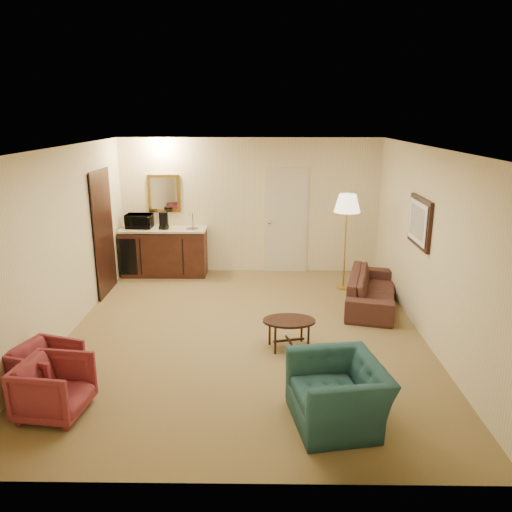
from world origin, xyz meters
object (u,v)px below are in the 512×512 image
Objects in this scene: teal_armchair at (338,383)px; floor_lamp at (345,242)px; wetbar_cabinet at (164,252)px; sofa at (373,284)px; coffee_table at (289,334)px; rose_chair_far at (46,367)px; waste_bin at (198,268)px; microwave at (139,219)px; rose_chair_near at (54,385)px; coffee_maker at (164,221)px.

floor_lamp is at bearing 159.87° from teal_armchair.
sofa is at bearing -23.26° from wetbar_cabinet.
coffee_table is 0.41× the size of floor_lamp.
rose_chair_far is 2.99m from coffee_table.
teal_armchair is at bearing 176.62° from sofa.
rose_chair_far reaches higher than waste_bin.
wetbar_cabinet is at bearing -161.48° from teal_armchair.
coffee_table is 1.44× the size of microwave.
microwave reaches higher than rose_chair_near.
coffee_maker is (0.02, -0.05, 0.62)m from wetbar_cabinet.
floor_lamp is (-0.33, 0.82, 0.49)m from sofa.
coffee_maker is at bearing -62.14° from wetbar_cabinet.
wetbar_cabinet is 5.29× the size of waste_bin.
microwave reaches higher than waste_bin.
floor_lamp is at bearing -14.32° from waste_bin.
coffee_table is at bearing 151.71° from sofa.
teal_armchair is 1.55× the size of rose_chair_far.
microwave is at bearing 168.23° from floor_lamp.
rose_chair_far is at bearing -156.81° from coffee_table.
wetbar_cabinet is at bearing 173.85° from waste_bin.
microwave is (-0.21, 4.75, 0.75)m from rose_chair_near.
floor_lamp is 5.52× the size of waste_bin.
sofa is 4.03m from coffee_maker.
teal_armchair is at bearing -54.73° from microwave.
wetbar_cabinet reaches higher than waste_bin.
waste_bin is at bearing -2.87° from microwave.
teal_armchair is at bearing -65.95° from coffee_maker.
coffee_maker is at bearing 81.52° from sofa.
sofa reaches higher than rose_chair_far.
floor_lamp reaches higher than coffee_table.
waste_bin is (0.65, -0.07, -0.30)m from wetbar_cabinet.
rose_chair_near is 2.14× the size of waste_bin.
rose_chair_near is 4.82m from microwave.
teal_armchair is at bearing -61.09° from wetbar_cabinet.
coffee_maker reaches higher than rose_chair_far.
wetbar_cabinet is 0.96× the size of floor_lamp.
wetbar_cabinet is at bearing 167.23° from floor_lamp.
floor_lamp reaches higher than teal_armchair.
floor_lamp reaches higher than rose_chair_far.
rose_chair_near is 4.74m from waste_bin.
teal_armchair is 5.48m from coffee_maker.
rose_chair_near is at bearing -98.23° from coffee_maker.
waste_bin is at bearing 1.91° from rose_chair_far.
coffee_table is (-1.43, -1.56, -0.16)m from sofa.
microwave reaches higher than wetbar_cabinet.
waste_bin is (-3.03, 1.51, -0.21)m from sofa.
microwave is (-4.14, 1.62, 0.72)m from sofa.
floor_lamp reaches higher than microwave.
rose_chair_far is 0.91× the size of coffee_table.
coffee_maker reaches higher than sofa.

